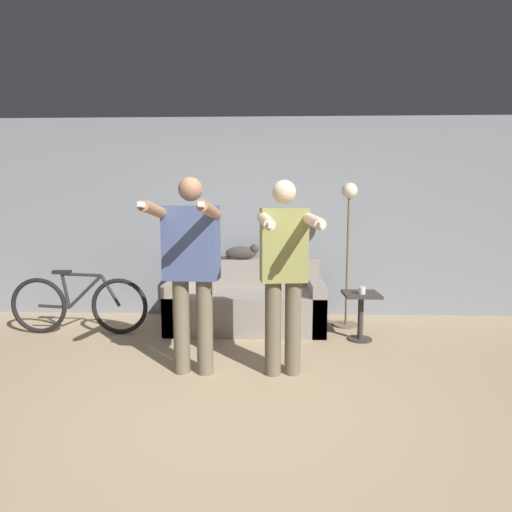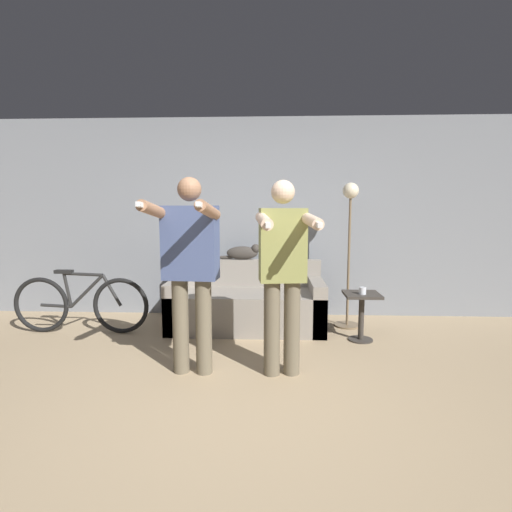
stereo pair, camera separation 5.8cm
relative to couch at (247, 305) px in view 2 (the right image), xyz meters
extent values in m
plane|color=tan|center=(-0.01, -1.95, -0.27)|extent=(16.00, 16.00, 0.00)
cube|color=gray|center=(-0.01, 0.63, 1.03)|extent=(10.00, 0.05, 2.60)
cube|color=gray|center=(0.00, -0.03, -0.05)|extent=(1.82, 0.84, 0.45)
cube|color=gray|center=(0.00, 0.32, 0.34)|extent=(1.82, 0.14, 0.34)
cube|color=gray|center=(-0.83, -0.03, 0.02)|extent=(0.16, 0.84, 0.59)
cube|color=gray|center=(0.83, -0.03, 0.02)|extent=(0.16, 0.84, 0.59)
cylinder|color=#6B604C|center=(-0.49, -1.34, 0.14)|extent=(0.14, 0.14, 0.83)
cylinder|color=#6B604C|center=(-0.28, -1.35, 0.14)|extent=(0.14, 0.14, 0.83)
cube|color=#475684|center=(-0.39, -1.34, 0.87)|extent=(0.47, 0.25, 0.62)
sphere|color=#9E7051|center=(-0.39, -1.34, 1.32)|extent=(0.20, 0.20, 0.20)
cylinder|color=#9E7051|center=(-0.62, -1.57, 1.15)|extent=(0.13, 0.51, 0.16)
cube|color=white|center=(-0.64, -1.82, 1.19)|extent=(0.05, 0.13, 0.05)
cylinder|color=#9E7051|center=(-0.19, -1.61, 1.15)|extent=(0.13, 0.51, 0.16)
cube|color=white|center=(-0.20, -1.85, 1.19)|extent=(0.05, 0.13, 0.05)
cylinder|color=#6B604C|center=(0.31, -1.35, 0.14)|extent=(0.14, 0.14, 0.82)
cylinder|color=#6B604C|center=(0.48, -1.33, 0.14)|extent=(0.14, 0.14, 0.82)
cube|color=#8C8E4C|center=(0.39, -1.34, 0.86)|extent=(0.41, 0.27, 0.62)
sphere|color=beige|center=(0.39, -1.34, 1.30)|extent=(0.20, 0.20, 0.20)
cylinder|color=beige|center=(0.24, -1.61, 1.07)|extent=(0.15, 0.51, 0.13)
cube|color=white|center=(0.27, -1.86, 1.05)|extent=(0.05, 0.13, 0.05)
cylinder|color=beige|center=(0.61, -1.57, 1.07)|extent=(0.15, 0.51, 0.13)
cube|color=white|center=(0.64, -1.82, 1.05)|extent=(0.05, 0.13, 0.05)
ellipsoid|color=#3D3833|center=(-0.08, 0.32, 0.60)|extent=(0.40, 0.12, 0.17)
sphere|color=#3D3833|center=(0.09, 0.32, 0.65)|extent=(0.11, 0.11, 0.11)
ellipsoid|color=#3D3833|center=(-0.28, 0.33, 0.54)|extent=(0.22, 0.04, 0.04)
cone|color=#3D3833|center=(0.07, 0.30, 0.70)|extent=(0.03, 0.03, 0.03)
cone|color=#3D3833|center=(0.07, 0.34, 0.70)|extent=(0.03, 0.03, 0.03)
cylinder|color=#756047|center=(1.22, 0.11, -0.26)|extent=(0.31, 0.31, 0.02)
cylinder|color=#756047|center=(1.22, 0.11, 0.52)|extent=(0.03, 0.03, 1.58)
sphere|color=#F4E5C1|center=(1.22, 0.11, 1.36)|extent=(0.19, 0.19, 0.19)
cylinder|color=#38332D|center=(1.27, -0.43, -0.26)|extent=(0.26, 0.26, 0.02)
cylinder|color=#38332D|center=(1.27, -0.43, -0.03)|extent=(0.06, 0.06, 0.49)
cube|color=#38332D|center=(1.27, -0.43, 0.24)|extent=(0.38, 0.38, 0.03)
cylinder|color=silver|center=(1.27, -0.47, 0.29)|extent=(0.07, 0.07, 0.08)
torus|color=black|center=(-1.43, -0.29, 0.05)|extent=(0.65, 0.05, 0.65)
torus|color=black|center=(-2.36, -0.29, 0.05)|extent=(0.65, 0.05, 0.65)
cylinder|color=#282828|center=(-1.81, -0.29, 0.22)|extent=(0.41, 0.04, 0.40)
cylinder|color=#282828|center=(-2.04, -0.29, 0.23)|extent=(0.10, 0.04, 0.39)
cylinder|color=#282828|center=(-1.85, -0.29, 0.41)|extent=(0.45, 0.04, 0.05)
cylinder|color=#282828|center=(-2.18, -0.29, 0.04)|extent=(0.36, 0.04, 0.05)
cylinder|color=#282828|center=(-1.52, -0.29, 0.23)|extent=(0.23, 0.04, 0.37)
cube|color=black|center=(-2.07, -0.29, 0.44)|extent=(0.20, 0.07, 0.04)
camera|label=1|loc=(0.26, -4.68, 1.17)|focal=28.00mm
camera|label=2|loc=(0.32, -4.68, 1.17)|focal=28.00mm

